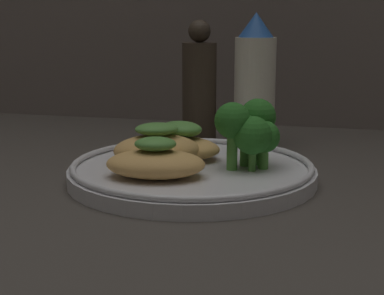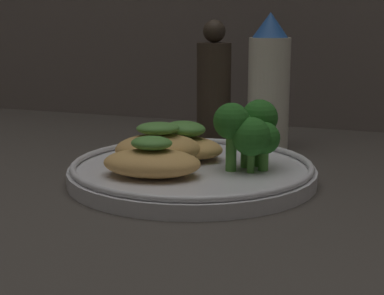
{
  "view_description": "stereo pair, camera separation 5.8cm",
  "coord_description": "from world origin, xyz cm",
  "px_view_note": "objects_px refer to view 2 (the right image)",
  "views": [
    {
      "loc": [
        14.33,
        -54.85,
        15.81
      ],
      "look_at": [
        0.0,
        0.0,
        3.4
      ],
      "focal_mm": 55.0,
      "sensor_mm": 36.0,
      "label": 1
    },
    {
      "loc": [
        19.86,
        -53.1,
        15.81
      ],
      "look_at": [
        0.0,
        0.0,
        3.4
      ],
      "focal_mm": 55.0,
      "sensor_mm": 36.0,
      "label": 2
    }
  ],
  "objects_px": {
    "broccoli_bunch": "(250,130)",
    "sauce_bottle": "(269,84)",
    "pepper_grinder": "(214,89)",
    "plate": "(192,171)"
  },
  "relations": [
    {
      "from": "broccoli_bunch",
      "to": "sauce_bottle",
      "type": "xyz_separation_m",
      "value": [
        -0.02,
        0.16,
        0.03
      ]
    },
    {
      "from": "sauce_bottle",
      "to": "pepper_grinder",
      "type": "bearing_deg",
      "value": 180.0
    },
    {
      "from": "plate",
      "to": "broccoli_bunch",
      "type": "distance_m",
      "value": 0.07
    },
    {
      "from": "sauce_bottle",
      "to": "pepper_grinder",
      "type": "relative_size",
      "value": 1.06
    },
    {
      "from": "broccoli_bunch",
      "to": "pepper_grinder",
      "type": "height_order",
      "value": "pepper_grinder"
    },
    {
      "from": "plate",
      "to": "broccoli_bunch",
      "type": "height_order",
      "value": "broccoli_bunch"
    },
    {
      "from": "plate",
      "to": "sauce_bottle",
      "type": "relative_size",
      "value": 1.48
    },
    {
      "from": "plate",
      "to": "pepper_grinder",
      "type": "height_order",
      "value": "pepper_grinder"
    },
    {
      "from": "plate",
      "to": "broccoli_bunch",
      "type": "xyz_separation_m",
      "value": [
        0.06,
        0.01,
        0.04
      ]
    },
    {
      "from": "plate",
      "to": "sauce_bottle",
      "type": "distance_m",
      "value": 0.19
    }
  ]
}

